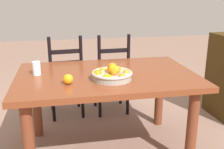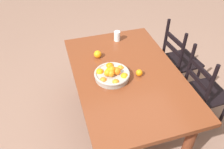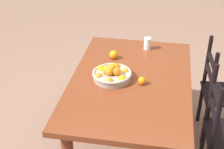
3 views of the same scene
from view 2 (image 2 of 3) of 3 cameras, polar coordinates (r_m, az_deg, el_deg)
ground_plane at (r=2.75m, az=3.09°, el=-11.50°), size 12.00×12.00×0.00m
dining_table at (r=2.29m, az=3.64°, el=-1.80°), size 1.53×0.99×0.74m
chair_near_window at (r=2.93m, az=16.08°, el=3.02°), size 0.41×0.41×0.96m
chair_by_cabinet at (r=2.62m, az=21.51°, el=-4.20°), size 0.40×0.40×0.96m
fruit_bowl at (r=2.13m, az=-0.00°, el=0.14°), size 0.33×0.33×0.14m
orange_loose_0 at (r=2.40m, az=-3.55°, el=5.01°), size 0.08×0.08×0.08m
orange_loose_1 at (r=2.18m, az=6.72°, el=0.43°), size 0.06×0.06×0.06m
drinking_glass at (r=2.65m, az=1.26°, el=9.44°), size 0.07×0.07×0.11m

